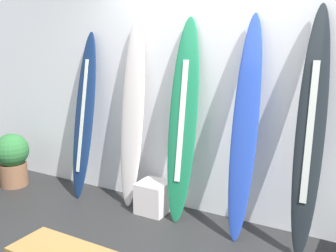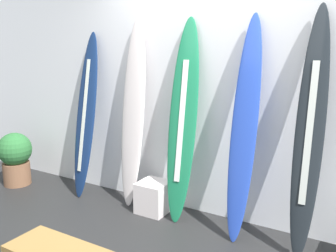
# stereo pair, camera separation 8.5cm
# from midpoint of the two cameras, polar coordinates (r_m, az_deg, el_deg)

# --- Properties ---
(wall_back) EXTENTS (7.20, 0.20, 2.80)m
(wall_back) POSITION_cam_midpoint_polar(r_m,az_deg,el_deg) (3.77, 8.00, 6.92)
(wall_back) COLOR white
(wall_back) RESTS_ON ground
(surfboard_navy) EXTENTS (0.30, 0.43, 1.92)m
(surfboard_navy) POSITION_cam_midpoint_polar(r_m,az_deg,el_deg) (4.34, -12.14, 1.59)
(surfboard_navy) COLOR navy
(surfboard_navy) RESTS_ON ground
(surfboard_ivory) EXTENTS (0.31, 0.32, 2.07)m
(surfboard_ivory) POSITION_cam_midpoint_polar(r_m,az_deg,el_deg) (3.98, -4.85, 1.78)
(surfboard_ivory) COLOR silver
(surfboard_ivory) RESTS_ON ground
(surfboard_emerald) EXTENTS (0.32, 0.41, 2.04)m
(surfboard_emerald) POSITION_cam_midpoint_polar(r_m,az_deg,el_deg) (3.63, 2.98, 0.74)
(surfboard_emerald) COLOR #1B794D
(surfboard_emerald) RESTS_ON ground
(surfboard_cobalt) EXTENTS (0.25, 0.45, 2.05)m
(surfboard_cobalt) POSITION_cam_midpoint_polar(r_m,az_deg,el_deg) (3.36, 12.50, -0.44)
(surfboard_cobalt) COLOR #2647B8
(surfboard_cobalt) RESTS_ON ground
(surfboard_charcoal) EXTENTS (0.26, 0.45, 2.10)m
(surfboard_charcoal) POSITION_cam_midpoint_polar(r_m,az_deg,el_deg) (3.24, 21.89, -1.34)
(surfboard_charcoal) COLOR black
(surfboard_charcoal) RESTS_ON ground
(display_block_center) EXTENTS (0.32, 0.32, 0.33)m
(display_block_center) POSITION_cam_midpoint_polar(r_m,az_deg,el_deg) (3.99, -1.62, -11.00)
(display_block_center) COLOR white
(display_block_center) RESTS_ON ground
(potted_plant) EXTENTS (0.42, 0.42, 0.68)m
(potted_plant) POSITION_cam_midpoint_polar(r_m,az_deg,el_deg) (5.05, -22.25, -4.44)
(potted_plant) COLOR brown
(potted_plant) RESTS_ON ground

